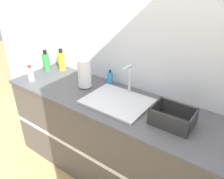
{
  "coord_description": "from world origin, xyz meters",
  "views": [
    {
      "loc": [
        1.0,
        -1.05,
        1.89
      ],
      "look_at": [
        0.03,
        0.29,
        1.02
      ],
      "focal_mm": 35.0,
      "sensor_mm": 36.0,
      "label": 1
    }
  ],
  "objects_px": {
    "bottle_green": "(46,62)",
    "bottle_white_spray": "(31,74)",
    "paper_towel_roll": "(84,74)",
    "bottle_yellow": "(62,61)",
    "sink": "(118,100)",
    "soap_dispenser": "(110,78)",
    "dish_rack": "(172,118)"
  },
  "relations": [
    {
      "from": "bottle_yellow",
      "to": "sink",
      "type": "bearing_deg",
      "value": -13.33
    },
    {
      "from": "paper_towel_roll",
      "to": "sink",
      "type": "bearing_deg",
      "value": -6.66
    },
    {
      "from": "sink",
      "to": "bottle_yellow",
      "type": "bearing_deg",
      "value": 166.67
    },
    {
      "from": "soap_dispenser",
      "to": "paper_towel_roll",
      "type": "bearing_deg",
      "value": -128.88
    },
    {
      "from": "sink",
      "to": "dish_rack",
      "type": "relative_size",
      "value": 1.83
    },
    {
      "from": "paper_towel_roll",
      "to": "soap_dispenser",
      "type": "relative_size",
      "value": 1.86
    },
    {
      "from": "paper_towel_roll",
      "to": "bottle_white_spray",
      "type": "bearing_deg",
      "value": -158.29
    },
    {
      "from": "sink",
      "to": "bottle_white_spray",
      "type": "bearing_deg",
      "value": -170.05
    },
    {
      "from": "bottle_yellow",
      "to": "bottle_green",
      "type": "bearing_deg",
      "value": -132.58
    },
    {
      "from": "bottle_green",
      "to": "bottle_yellow",
      "type": "height_order",
      "value": "bottle_yellow"
    },
    {
      "from": "bottle_white_spray",
      "to": "paper_towel_roll",
      "type": "bearing_deg",
      "value": 21.71
    },
    {
      "from": "bottle_green",
      "to": "bottle_white_spray",
      "type": "relative_size",
      "value": 1.45
    },
    {
      "from": "bottle_green",
      "to": "bottle_white_spray",
      "type": "distance_m",
      "value": 0.28
    },
    {
      "from": "dish_rack",
      "to": "soap_dispenser",
      "type": "bearing_deg",
      "value": 160.79
    },
    {
      "from": "sink",
      "to": "soap_dispenser",
      "type": "height_order",
      "value": "sink"
    },
    {
      "from": "dish_rack",
      "to": "bottle_yellow",
      "type": "xyz_separation_m",
      "value": [
        -1.45,
        0.24,
        0.06
      ]
    },
    {
      "from": "soap_dispenser",
      "to": "bottle_green",
      "type": "bearing_deg",
      "value": -169.08
    },
    {
      "from": "dish_rack",
      "to": "bottle_green",
      "type": "height_order",
      "value": "bottle_green"
    },
    {
      "from": "bottle_green",
      "to": "soap_dispenser",
      "type": "bearing_deg",
      "value": 10.92
    },
    {
      "from": "paper_towel_roll",
      "to": "bottle_yellow",
      "type": "bearing_deg",
      "value": 161.42
    },
    {
      "from": "bottle_white_spray",
      "to": "sink",
      "type": "bearing_deg",
      "value": 9.95
    },
    {
      "from": "sink",
      "to": "dish_rack",
      "type": "bearing_deg",
      "value": -2.41
    },
    {
      "from": "paper_towel_roll",
      "to": "bottle_yellow",
      "type": "distance_m",
      "value": 0.54
    },
    {
      "from": "bottle_white_spray",
      "to": "bottle_yellow",
      "type": "distance_m",
      "value": 0.4
    },
    {
      "from": "soap_dispenser",
      "to": "bottle_white_spray",
      "type": "bearing_deg",
      "value": -149.63
    },
    {
      "from": "bottle_yellow",
      "to": "paper_towel_roll",
      "type": "bearing_deg",
      "value": -18.58
    },
    {
      "from": "sink",
      "to": "dish_rack",
      "type": "xyz_separation_m",
      "value": [
        0.51,
        -0.02,
        0.03
      ]
    },
    {
      "from": "dish_rack",
      "to": "bottle_green",
      "type": "relative_size",
      "value": 1.22
    },
    {
      "from": "dish_rack",
      "to": "paper_towel_roll",
      "type": "bearing_deg",
      "value": 175.65
    },
    {
      "from": "bottle_green",
      "to": "bottle_white_spray",
      "type": "xyz_separation_m",
      "value": [
        0.07,
        -0.27,
        -0.03
      ]
    },
    {
      "from": "dish_rack",
      "to": "soap_dispenser",
      "type": "height_order",
      "value": "soap_dispenser"
    },
    {
      "from": "sink",
      "to": "bottle_yellow",
      "type": "distance_m",
      "value": 0.97
    }
  ]
}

